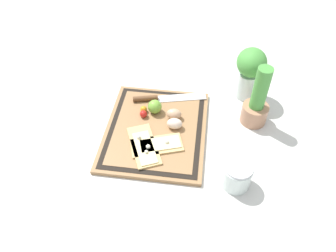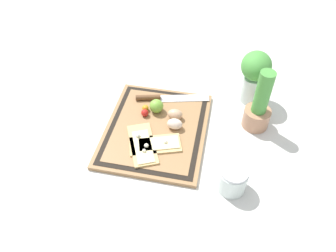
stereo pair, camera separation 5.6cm
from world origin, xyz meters
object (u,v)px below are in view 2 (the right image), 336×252
(lime, at_px, (156,106))
(herb_pot, at_px, (259,108))
(pizza_slice_near, at_px, (142,145))
(egg_brown, at_px, (175,114))
(knife, at_px, (160,98))
(pizza_slice_far, at_px, (156,144))
(cherry_tomato_red, at_px, (145,113))
(herb_glass, at_px, (255,73))
(sauce_jar, at_px, (232,180))
(egg_pink, at_px, (175,124))
(cherry_tomato_yellow, at_px, (145,108))

(lime, relative_size, herb_pot, 0.22)
(pizza_slice_near, distance_m, egg_brown, 0.18)
(lime, bearing_deg, knife, -179.34)
(pizza_slice_far, relative_size, cherry_tomato_red, 6.99)
(pizza_slice_far, relative_size, egg_brown, 3.48)
(pizza_slice_far, xyz_separation_m, lime, (-0.17, -0.04, 0.02))
(pizza_slice_near, height_order, herb_glass, herb_glass)
(knife, distance_m, egg_brown, 0.12)
(pizza_slice_near, height_order, sauce_jar, sauce_jar)
(sauce_jar, bearing_deg, lime, -131.99)
(knife, bearing_deg, pizza_slice_near, -1.97)
(egg_pink, height_order, sauce_jar, sauce_jar)
(pizza_slice_near, bearing_deg, egg_pink, 138.45)
(lime, distance_m, herb_glass, 0.40)
(egg_brown, relative_size, cherry_tomato_red, 2.01)
(pizza_slice_far, xyz_separation_m, herb_glass, (-0.34, 0.32, 0.11))
(lime, bearing_deg, egg_brown, 72.83)
(lime, bearing_deg, cherry_tomato_red, -50.01)
(cherry_tomato_yellow, distance_m, sauce_jar, 0.45)
(knife, height_order, sauce_jar, sauce_jar)
(pizza_slice_far, relative_size, sauce_jar, 2.11)
(egg_pink, bearing_deg, cherry_tomato_red, -108.25)
(pizza_slice_far, bearing_deg, egg_brown, 164.64)
(pizza_slice_near, relative_size, herb_glass, 0.96)
(lime, bearing_deg, pizza_slice_near, -3.00)
(pizza_slice_far, bearing_deg, cherry_tomato_red, -151.23)
(egg_pink, relative_size, herb_glass, 0.26)
(herb_glass, bearing_deg, knife, -75.00)
(pizza_slice_near, bearing_deg, cherry_tomato_yellow, -169.16)
(lime, relative_size, cherry_tomato_yellow, 2.11)
(lime, height_order, herb_glass, herb_glass)
(herb_glass, bearing_deg, lime, -64.81)
(herb_glass, bearing_deg, pizza_slice_far, -43.16)
(pizza_slice_far, height_order, egg_brown, egg_brown)
(egg_pink, xyz_separation_m, lime, (-0.07, -0.09, 0.01))
(lime, height_order, herb_pot, herb_pot)
(herb_pot, bearing_deg, herb_glass, -169.60)
(egg_brown, xyz_separation_m, lime, (-0.02, -0.08, 0.01))
(cherry_tomato_yellow, bearing_deg, cherry_tomato_red, 9.38)
(sauce_jar, bearing_deg, egg_brown, -137.65)
(egg_brown, height_order, lime, lime)
(pizza_slice_far, bearing_deg, pizza_slice_near, -77.33)
(knife, bearing_deg, cherry_tomato_yellow, -29.26)
(egg_brown, relative_size, sauce_jar, 0.61)
(knife, height_order, cherry_tomato_yellow, cherry_tomato_yellow)
(lime, bearing_deg, sauce_jar, 48.01)
(egg_brown, xyz_separation_m, cherry_tomato_yellow, (-0.02, -0.12, -0.01))
(pizza_slice_near, relative_size, cherry_tomato_red, 7.45)
(lime, bearing_deg, cherry_tomato_yellow, -83.85)
(knife, relative_size, herb_glass, 1.34)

